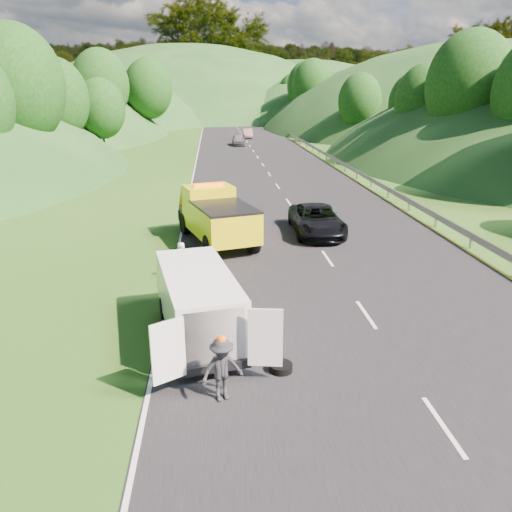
{
  "coord_description": "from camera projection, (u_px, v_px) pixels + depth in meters",
  "views": [
    {
      "loc": [
        -2.11,
        -17.2,
        7.35
      ],
      "look_at": [
        -0.56,
        0.82,
        1.3
      ],
      "focal_mm": 35.0,
      "sensor_mm": 36.0,
      "label": 1
    }
  ],
  "objects": [
    {
      "name": "suitcase",
      "position": [
        172.0,
        280.0,
        19.46
      ],
      "size": [
        0.37,
        0.26,
        0.55
      ],
      "primitive_type": "cube",
      "rotation": [
        0.0,
        0.0,
        0.21
      ],
      "color": "brown",
      "rests_on": "ground"
    },
    {
      "name": "tow_truck",
      "position": [
        216.0,
        216.0,
        24.81
      ],
      "size": [
        4.2,
        6.96,
        2.82
      ],
      "rotation": [
        0.0,
        0.0,
        0.3
      ],
      "color": "black",
      "rests_on": "ground"
    },
    {
      "name": "child",
      "position": [
        222.0,
        292.0,
        19.06
      ],
      "size": [
        0.61,
        0.51,
        1.12
      ],
      "primitive_type": "imported",
      "rotation": [
        0.0,
        0.0,
        -0.18
      ],
      "color": "tan",
      "rests_on": "ground"
    },
    {
      "name": "ground",
      "position": [
        273.0,
        295.0,
        18.76
      ],
      "size": [
        320.0,
        320.0,
        0.0
      ],
      "primitive_type": "plane",
      "color": "#38661E",
      "rests_on": "ground"
    },
    {
      "name": "spare_tire",
      "position": [
        281.0,
        371.0,
        13.7
      ],
      "size": [
        0.65,
        0.65,
        0.2
      ],
      "primitive_type": "cylinder",
      "color": "black",
      "rests_on": "ground"
    },
    {
      "name": "white_van",
      "position": [
        197.0,
        300.0,
        15.26
      ],
      "size": [
        3.77,
        6.5,
        2.17
      ],
      "rotation": [
        0.0,
        0.0,
        0.2
      ],
      "color": "black",
      "rests_on": "ground"
    },
    {
      "name": "woman",
      "position": [
        184.0,
        280.0,
        20.23
      ],
      "size": [
        0.52,
        0.65,
        1.58
      ],
      "primitive_type": "imported",
      "rotation": [
        0.0,
        0.0,
        1.38
      ],
      "color": "white",
      "rests_on": "ground"
    },
    {
      "name": "worker",
      "position": [
        223.0,
        399.0,
        12.45
      ],
      "size": [
        1.23,
        0.97,
        1.67
      ],
      "primitive_type": "imported",
      "rotation": [
        0.0,
        0.0,
        0.37
      ],
      "color": "#212227",
      "rests_on": "ground"
    },
    {
      "name": "road_surface",
      "position": [
        258.0,
        157.0,
        56.79
      ],
      "size": [
        14.0,
        200.0,
        0.02
      ],
      "primitive_type": "cube",
      "color": "black",
      "rests_on": "ground"
    },
    {
      "name": "passing_suv",
      "position": [
        316.0,
        234.0,
        26.73
      ],
      "size": [
        2.59,
        5.45,
        1.5
      ],
      "primitive_type": "imported",
      "rotation": [
        0.0,
        0.0,
        -0.02
      ],
      "color": "black",
      "rests_on": "ground"
    },
    {
      "name": "dist_car_a",
      "position": [
        238.0,
        145.0,
        68.84
      ],
      "size": [
        1.72,
        4.28,
        1.46
      ],
      "primitive_type": "imported",
      "color": "#57565C",
      "rests_on": "ground"
    },
    {
      "name": "dist_car_b",
      "position": [
        248.0,
        138.0,
        79.51
      ],
      "size": [
        1.47,
        4.23,
        1.39
      ],
      "primitive_type": "imported",
      "color": "#7E5754",
      "rests_on": "ground"
    },
    {
      "name": "tree_line_right",
      "position": [
        374.0,
        139.0,
        77.31
      ],
      "size": [
        14.0,
        140.0,
        14.0
      ],
      "primitive_type": null,
      "color": "#255A1A",
      "rests_on": "ground"
    },
    {
      "name": "guardrail",
      "position": [
        302.0,
        145.0,
        69.2
      ],
      "size": [
        0.06,
        140.0,
        1.52
      ],
      "primitive_type": "cube",
      "color": "gray",
      "rests_on": "ground"
    },
    {
      "name": "tree_line_left",
      "position": [
        98.0,
        142.0,
        73.9
      ],
      "size": [
        14.0,
        140.0,
        14.0
      ],
      "primitive_type": null,
      "color": "#255A1A",
      "rests_on": "ground"
    },
    {
      "name": "hills_backdrop",
      "position": [
        241.0,
        116.0,
        146.55
      ],
      "size": [
        201.0,
        288.6,
        44.0
      ],
      "primitive_type": null,
      "color": "#2D5B23",
      "rests_on": "ground"
    }
  ]
}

